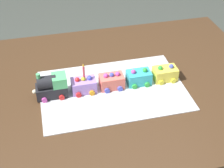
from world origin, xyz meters
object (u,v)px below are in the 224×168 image
object	(u,v)px
cake_car_gondola_coral	(112,81)
cake_car_caboose_turquoise	(139,77)
cake_car_hopper_lavender	(84,85)
dining_table	(111,104)
cake_car_tanker_lemon	(165,74)
cake_locomotive	(52,86)
birthday_candle	(84,70)

from	to	relation	value
cake_car_gondola_coral	cake_car_caboose_turquoise	world-z (taller)	same
cake_car_hopper_lavender	cake_car_gondola_coral	bearing A→B (deg)	0.00
dining_table	cake_car_tanker_lemon	xyz separation A→B (m)	(0.24, -0.02, 0.14)
dining_table	cake_locomotive	size ratio (longest dim) A/B	10.00
cake_car_caboose_turquoise	birthday_candle	bearing A→B (deg)	180.00
cake_car_hopper_lavender	birthday_candle	world-z (taller)	birthday_candle
cake_car_caboose_turquoise	dining_table	bearing A→B (deg)	171.88
birthday_candle	cake_locomotive	bearing A→B (deg)	-180.00
cake_car_tanker_lemon	cake_car_hopper_lavender	bearing A→B (deg)	180.00
cake_locomotive	cake_car_hopper_lavender	world-z (taller)	cake_locomotive
birthday_candle	dining_table	bearing A→B (deg)	8.36
cake_car_gondola_coral	cake_car_hopper_lavender	bearing A→B (deg)	180.00
dining_table	cake_car_hopper_lavender	distance (m)	0.18
cake_car_hopper_lavender	cake_car_caboose_turquoise	distance (m)	0.24
cake_car_gondola_coral	birthday_candle	distance (m)	0.14
birthday_candle	cake_car_gondola_coral	bearing A→B (deg)	-0.00
cake_car_hopper_lavender	cake_car_tanker_lemon	size ratio (longest dim) A/B	1.00
cake_locomotive	cake_car_hopper_lavender	size ratio (longest dim) A/B	1.40
birthday_candle	cake_car_hopper_lavender	bearing A→B (deg)	-180.00
cake_car_gondola_coral	dining_table	bearing A→B (deg)	90.24
cake_car_caboose_turquoise	cake_locomotive	bearing A→B (deg)	180.00
cake_car_tanker_lemon	birthday_candle	xyz separation A→B (m)	(-0.35, 0.00, 0.07)
dining_table	cake_car_tanker_lemon	size ratio (longest dim) A/B	14.00
cake_car_gondola_coral	cake_locomotive	bearing A→B (deg)	180.00
dining_table	cake_car_hopper_lavender	bearing A→B (deg)	-171.87
cake_car_caboose_turquoise	cake_car_tanker_lemon	distance (m)	0.12
dining_table	cake_car_tanker_lemon	world-z (taller)	cake_car_tanker_lemon
cake_car_hopper_lavender	cake_car_tanker_lemon	distance (m)	0.35
dining_table	birthday_candle	distance (m)	0.24
cake_car_hopper_lavender	cake_car_gondola_coral	size ratio (longest dim) A/B	1.00
cake_locomotive	cake_car_gondola_coral	bearing A→B (deg)	-0.00
cake_car_tanker_lemon	cake_car_gondola_coral	bearing A→B (deg)	180.00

